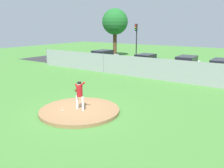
{
  "coord_description": "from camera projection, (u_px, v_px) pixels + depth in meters",
  "views": [
    {
      "loc": [
        8.53,
        -9.16,
        4.68
      ],
      "look_at": [
        0.59,
        2.31,
        1.23
      ],
      "focal_mm": 37.89,
      "sensor_mm": 36.0,
      "label": 1
    }
  ],
  "objects": [
    {
      "name": "baseball",
      "position": [
        62.0,
        110.0,
        12.77
      ],
      "size": [
        0.07,
        0.07,
        0.07
      ],
      "primitive_type": "sphere",
      "color": "white",
      "rests_on": "pitchers_mound"
    },
    {
      "name": "traffic_light_near",
      "position": [
        136.0,
        36.0,
        31.5
      ],
      "size": [
        0.28,
        0.46,
        4.91
      ],
      "color": "black",
      "rests_on": "ground_plane"
    },
    {
      "name": "parked_car_white",
      "position": [
        186.0,
        65.0,
        23.68
      ],
      "size": [
        2.03,
        4.68,
        1.74
      ],
      "color": "silver",
      "rests_on": "ground_plane"
    },
    {
      "name": "parked_car_silver",
      "position": [
        103.0,
        57.0,
        29.71
      ],
      "size": [
        1.98,
        4.6,
        1.71
      ],
      "color": "#B7BABF",
      "rests_on": "ground_plane"
    },
    {
      "name": "ground_plane",
      "position": [
        133.0,
        89.0,
        17.94
      ],
      "size": [
        80.0,
        80.0,
        0.0
      ],
      "primitive_type": "plane",
      "color": "#427A33"
    },
    {
      "name": "asphalt_strip",
      "position": [
        174.0,
        72.0,
        24.72
      ],
      "size": [
        44.0,
        7.0,
        0.01
      ],
      "primitive_type": "cube",
      "color": "#2B2B2D",
      "rests_on": "ground_plane"
    },
    {
      "name": "traffic_cone_orange",
      "position": [
        169.0,
        70.0,
        24.51
      ],
      "size": [
        0.4,
        0.4,
        0.55
      ],
      "color": "orange",
      "rests_on": "asphalt_strip"
    },
    {
      "name": "pitcher_youth",
      "position": [
        80.0,
        93.0,
        12.79
      ],
      "size": [
        0.82,
        0.32,
        1.64
      ],
      "color": "silver",
      "rests_on": "pitchers_mound"
    },
    {
      "name": "tree_tall_centre",
      "position": [
        115.0,
        22.0,
        35.86
      ],
      "size": [
        3.92,
        3.92,
        7.25
      ],
      "color": "#4C331E",
      "rests_on": "ground_plane"
    },
    {
      "name": "pitchers_mound",
      "position": [
        80.0,
        111.0,
        13.13
      ],
      "size": [
        4.42,
        4.42,
        0.18
      ],
      "primitive_type": "cylinder",
      "color": "olive",
      "rests_on": "ground_plane"
    },
    {
      "name": "chainlink_fence",
      "position": [
        156.0,
        69.0,
        20.9
      ],
      "size": [
        28.98,
        0.07,
        2.02
      ],
      "color": "gray",
      "rests_on": "ground_plane"
    },
    {
      "name": "parked_car_charcoal",
      "position": [
        145.0,
        62.0,
        26.65
      ],
      "size": [
        1.97,
        4.08,
        1.58
      ],
      "color": "#232328",
      "rests_on": "ground_plane"
    },
    {
      "name": "parked_car_champagne",
      "position": [
        221.0,
        69.0,
        21.64
      ],
      "size": [
        1.85,
        4.74,
        1.71
      ],
      "color": "tan",
      "rests_on": "ground_plane"
    }
  ]
}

